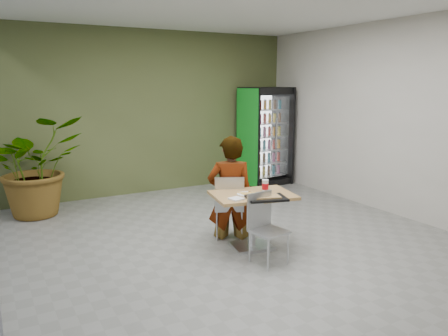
{
  "coord_description": "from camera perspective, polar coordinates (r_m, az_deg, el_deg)",
  "views": [
    {
      "loc": [
        -2.94,
        -4.8,
        2.18
      ],
      "look_at": [
        -0.03,
        0.48,
        1.0
      ],
      "focal_mm": 35.0,
      "sensor_mm": 36.0,
      "label": 1
    }
  ],
  "objects": [
    {
      "name": "ground",
      "position": [
        6.04,
        2.5,
        -10.11
      ],
      "size": [
        7.0,
        7.0,
        0.0
      ],
      "primitive_type": "plane",
      "color": "gray",
      "rests_on": "ground"
    },
    {
      "name": "chair_near",
      "position": [
        5.4,
        5.26,
        -7.03
      ],
      "size": [
        0.44,
        0.44,
        0.87
      ],
      "rotation": [
        0.0,
        0.0,
        0.14
      ],
      "color": "#AAADAF",
      "rests_on": "ground"
    },
    {
      "name": "soda_cup",
      "position": [
        5.86,
        5.41,
        -2.32
      ],
      "size": [
        0.09,
        0.09,
        0.16
      ],
      "color": "white",
      "rests_on": "dining_table"
    },
    {
      "name": "napkin_stack",
      "position": [
        5.45,
        1.62,
        -4.04
      ],
      "size": [
        0.18,
        0.18,
        0.02
      ],
      "primitive_type": "cube",
      "rotation": [
        0.0,
        0.0,
        0.2
      ],
      "color": "white",
      "rests_on": "dining_table"
    },
    {
      "name": "dining_table",
      "position": [
        5.81,
        3.74,
        -5.4
      ],
      "size": [
        1.16,
        0.91,
        0.75
      ],
      "rotation": [
        0.0,
        0.0,
        -0.18
      ],
      "color": "#9F7544",
      "rests_on": "ground"
    },
    {
      "name": "chair_far",
      "position": [
        6.14,
        0.66,
        -4.48
      ],
      "size": [
        0.54,
        0.54,
        0.91
      ],
      "rotation": [
        0.0,
        0.0,
        2.69
      ],
      "color": "#AAADAF",
      "rests_on": "ground"
    },
    {
      "name": "potted_plant",
      "position": [
        7.83,
        -23.39,
        0.22
      ],
      "size": [
        1.8,
        1.67,
        1.66
      ],
      "primitive_type": "imported",
      "rotation": [
        0.0,
        0.0,
        0.29
      ],
      "color": "#315C24",
      "rests_on": "ground"
    },
    {
      "name": "seated_woman",
      "position": [
        6.17,
        0.83,
        -3.92
      ],
      "size": [
        0.77,
        0.66,
        1.77
      ],
      "primitive_type": "imported",
      "rotation": [
        0.0,
        0.0,
        2.69
      ],
      "color": "black",
      "rests_on": "ground"
    },
    {
      "name": "room_envelope",
      "position": [
        5.66,
        2.64,
        5.17
      ],
      "size": [
        6.0,
        7.0,
        3.2
      ],
      "primitive_type": null,
      "color": "beige",
      "rests_on": "ground"
    },
    {
      "name": "cafeteria_tray",
      "position": [
        5.49,
        5.57,
        -3.93
      ],
      "size": [
        0.56,
        0.47,
        0.03
      ],
      "primitive_type": "cube",
      "rotation": [
        0.0,
        0.0,
        -0.28
      ],
      "color": "black",
      "rests_on": "dining_table"
    },
    {
      "name": "pizza_plate",
      "position": [
        5.7,
        2.97,
        -3.31
      ],
      "size": [
        0.35,
        0.32,
        0.03
      ],
      "color": "white",
      "rests_on": "dining_table"
    },
    {
      "name": "beverage_fridge",
      "position": [
        9.5,
        5.44,
        4.16
      ],
      "size": [
        1.03,
        0.83,
        2.09
      ],
      "rotation": [
        0.0,
        0.0,
        0.11
      ],
      "color": "black",
      "rests_on": "ground"
    }
  ]
}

